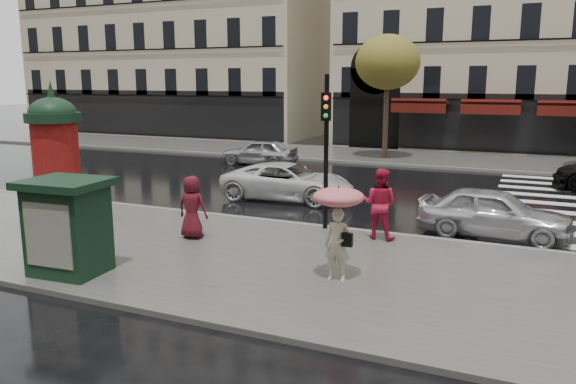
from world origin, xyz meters
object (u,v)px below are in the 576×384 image
at_px(morris_column, 56,156).
at_px(traffic_light, 326,137).
at_px(car_far_silver, 259,152).
at_px(woman_umbrella, 338,218).
at_px(newsstand, 68,225).
at_px(car_silver, 494,213).
at_px(car_white, 288,182).
at_px(woman_red, 380,204).
at_px(man_burgundy, 192,207).

bearing_deg(morris_column, traffic_light, 19.03).
bearing_deg(car_far_silver, traffic_light, 30.62).
distance_m(woman_umbrella, newsstand, 5.84).
distance_m(newsstand, car_silver, 10.95).
distance_m(woman_umbrella, car_white, 8.81).
relative_size(car_silver, car_white, 0.85).
bearing_deg(newsstand, car_white, 83.78).
relative_size(woman_red, car_silver, 0.47).
height_order(traffic_light, newsstand, traffic_light).
xyz_separation_m(car_white, car_far_silver, (-4.76, 7.20, -0.00)).
bearing_deg(car_silver, woman_red, 126.93).
bearing_deg(woman_red, newsstand, 50.37).
relative_size(car_white, car_far_silver, 1.23).
bearing_deg(traffic_light, newsstand, -123.87).
bearing_deg(man_burgundy, car_white, -93.54).
relative_size(morris_column, newsstand, 2.00).
relative_size(car_silver, car_far_silver, 1.05).
height_order(morris_column, car_silver, morris_column).
xyz_separation_m(newsstand, car_silver, (8.24, 7.20, -0.50)).
bearing_deg(car_far_silver, man_burgundy, 15.27).
bearing_deg(woman_umbrella, traffic_light, 113.66).
xyz_separation_m(woman_umbrella, morris_column, (-9.03, 1.26, 0.64)).
xyz_separation_m(newsstand, car_far_silver, (-3.72, 16.67, -0.53)).
relative_size(traffic_light, car_silver, 1.06).
bearing_deg(woman_red, man_burgundy, 29.00).
relative_size(morris_column, car_silver, 1.02).
bearing_deg(woman_umbrella, woman_red, 90.23).
relative_size(traffic_light, car_far_silver, 1.11).
bearing_deg(car_silver, woman_umbrella, 156.33).
bearing_deg(car_far_silver, car_white, 29.43).
xyz_separation_m(morris_column, newsstand, (3.52, -3.18, -0.92)).
xyz_separation_m(car_silver, car_far_silver, (-11.96, 9.47, -0.03)).
bearing_deg(man_burgundy, car_far_silver, -73.05).
height_order(woman_umbrella, traffic_light, traffic_light).
bearing_deg(woman_umbrella, car_far_silver, 122.04).
height_order(man_burgundy, morris_column, morris_column).
bearing_deg(newsstand, man_burgundy, 75.25).
distance_m(car_white, car_far_silver, 8.63).
distance_m(woman_red, car_silver, 3.30).
bearing_deg(traffic_light, car_far_silver, 124.64).
bearing_deg(woman_red, woman_umbrella, 96.07).
bearing_deg(woman_umbrella, morris_column, 172.05).
xyz_separation_m(woman_red, car_silver, (2.75, 1.80, -0.37)).
bearing_deg(traffic_light, morris_column, -160.97).
bearing_deg(traffic_light, car_white, 126.83).
height_order(newsstand, car_silver, newsstand).
xyz_separation_m(woman_red, morris_column, (-9.01, -2.22, 1.04)).
xyz_separation_m(traffic_light, car_far_silver, (-7.56, 10.95, -2.07)).
bearing_deg(traffic_light, woman_red, -10.95).
relative_size(woman_red, car_far_silver, 0.49).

